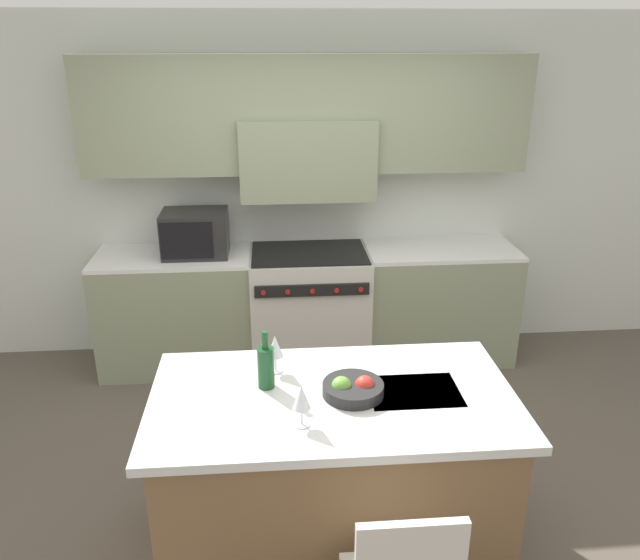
% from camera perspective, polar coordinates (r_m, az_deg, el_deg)
% --- Properties ---
extents(ground_plane, '(10.00, 10.00, 0.00)m').
position_cam_1_polar(ground_plane, '(3.92, 0.67, -18.58)').
color(ground_plane, brown).
extents(back_cabinetry, '(10.00, 0.46, 2.70)m').
position_cam_1_polar(back_cabinetry, '(4.95, -1.27, 10.64)').
color(back_cabinetry, silver).
rests_on(back_cabinetry, ground_plane).
extents(back_counter, '(3.30, 0.62, 0.95)m').
position_cam_1_polar(back_counter, '(5.05, -0.99, -2.44)').
color(back_counter, gray).
rests_on(back_counter, ground_plane).
extents(range_stove, '(0.92, 0.70, 0.95)m').
position_cam_1_polar(range_stove, '(5.03, -0.98, -2.54)').
color(range_stove, beige).
rests_on(range_stove, ground_plane).
extents(microwave, '(0.49, 0.37, 0.34)m').
position_cam_1_polar(microwave, '(4.84, -11.34, 4.21)').
color(microwave, black).
rests_on(microwave, back_counter).
extents(kitchen_island, '(1.76, 0.97, 0.92)m').
position_cam_1_polar(kitchen_island, '(3.30, 1.14, -17.13)').
color(kitchen_island, brown).
rests_on(kitchen_island, ground_plane).
extents(wine_bottle, '(0.08, 0.08, 0.30)m').
position_cam_1_polar(wine_bottle, '(3.05, -4.97, -7.85)').
color(wine_bottle, '#194723').
rests_on(wine_bottle, kitchen_island).
extents(wine_glass_near, '(0.08, 0.08, 0.20)m').
position_cam_1_polar(wine_glass_near, '(2.76, -1.70, -10.76)').
color(wine_glass_near, white).
rests_on(wine_glass_near, kitchen_island).
extents(wine_glass_far, '(0.08, 0.08, 0.20)m').
position_cam_1_polar(wine_glass_far, '(3.17, -4.13, -6.16)').
color(wine_glass_far, white).
rests_on(wine_glass_far, kitchen_island).
extents(fruit_bowl, '(0.29, 0.29, 0.10)m').
position_cam_1_polar(fruit_bowl, '(3.03, 3.03, -9.85)').
color(fruit_bowl, black).
rests_on(fruit_bowl, kitchen_island).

